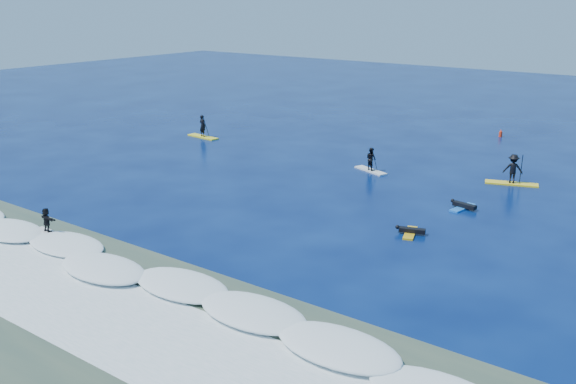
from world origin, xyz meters
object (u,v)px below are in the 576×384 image
Objects in this scene: sup_paddler_left at (203,129)px; wave_surfer at (47,222)px; sup_paddler_right at (513,171)px; marker_buoy at (501,134)px; sup_paddler_center at (371,161)px; prone_paddler_near at (410,231)px; prone_paddler_far at (463,206)px.

sup_paddler_left is 24.48m from wave_surfer.
sup_paddler_right is 15.23m from marker_buoy.
sup_paddler_right is (26.40, 1.51, 0.20)m from sup_paddler_left.
sup_paddler_center is at bearing -101.51° from marker_buoy.
prone_paddler_far is at bearing -24.74° from prone_paddler_near.
sup_paddler_center is at bearing 20.30° from prone_paddler_near.
sup_paddler_right is (9.04, 2.65, 0.18)m from sup_paddler_center.
sup_paddler_right reaches higher than marker_buoy.
sup_paddler_left is 1.64× the size of prone_paddler_near.
wave_surfer reaches higher than marker_buoy.
sup_paddler_left is at bearing 116.34° from wave_surfer.
marker_buoy is at bearing 99.09° from sup_paddler_center.
prone_paddler_near is at bearing 38.75° from wave_surfer.
sup_paddler_left is at bearing 88.38° from prone_paddler_far.
sup_paddler_right reaches higher than sup_paddler_center.
sup_paddler_right is 12.39m from prone_paddler_near.
sup_paddler_center is 0.83× the size of sup_paddler_right.
sup_paddler_right is at bearing 36.92° from sup_paddler_center.
wave_surfer is at bearing -105.38° from marker_buoy.
prone_paddler_far is 3.08× the size of marker_buoy.
prone_paddler_far is 21.45m from marker_buoy.
sup_paddler_right is 1.69× the size of prone_paddler_near.
sup_paddler_left is 1.76× the size of wave_surfer.
sup_paddler_center is at bearing 72.90° from wave_surfer.
sup_paddler_center is 1.35× the size of prone_paddler_far.
sup_paddler_left is at bearing 164.38° from sup_paddler_right.
sup_paddler_right reaches higher than prone_paddler_near.
wave_surfer is at bearing -59.01° from sup_paddler_left.
prone_paddler_far is at bearing -114.06° from sup_paddler_right.
marker_buoy is (-4.43, 26.46, 0.16)m from prone_paddler_near.
prone_paddler_near is 5.63m from prone_paddler_far.
sup_paddler_left is at bearing -163.12° from sup_paddler_center.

